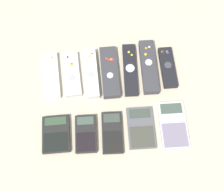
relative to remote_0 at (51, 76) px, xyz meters
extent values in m
plane|color=#B2A88E|center=(0.20, -0.12, -0.01)|extent=(3.00, 3.00, 0.00)
cube|color=white|center=(0.00, 0.00, 0.00)|extent=(0.06, 0.18, 0.02)
cylinder|color=orange|center=(0.00, 0.07, 0.01)|extent=(0.01, 0.01, 0.00)
cylinder|color=silver|center=(0.01, 0.04, 0.01)|extent=(0.01, 0.01, 0.00)
cube|color=#B7B7BC|center=(0.07, 0.00, 0.00)|extent=(0.06, 0.17, 0.02)
cylinder|color=#99999E|center=(0.07, -0.02, 0.01)|extent=(0.02, 0.02, 0.00)
cylinder|color=yellow|center=(0.07, 0.03, 0.01)|extent=(0.01, 0.01, 0.00)
cylinder|color=silver|center=(0.06, 0.06, 0.01)|extent=(0.01, 0.01, 0.00)
cylinder|color=orange|center=(0.07, 0.04, 0.01)|extent=(0.01, 0.01, 0.00)
cylinder|color=orange|center=(0.06, 0.06, 0.01)|extent=(0.01, 0.01, 0.00)
cube|color=silver|center=(0.14, -0.01, 0.00)|extent=(0.05, 0.19, 0.03)
cylinder|color=#99999E|center=(0.14, -0.02, 0.02)|extent=(0.02, 0.02, 0.00)
cylinder|color=blue|center=(0.15, 0.07, 0.02)|extent=(0.01, 0.01, 0.00)
cylinder|color=yellow|center=(0.14, 0.06, 0.02)|extent=(0.01, 0.01, 0.00)
cylinder|color=orange|center=(0.13, 0.04, 0.02)|extent=(0.01, 0.01, 0.00)
cube|color=#333338|center=(0.21, -0.01, 0.00)|extent=(0.06, 0.19, 0.02)
cylinder|color=silver|center=(0.21, -0.03, 0.02)|extent=(0.02, 0.02, 0.00)
cylinder|color=red|center=(0.21, 0.04, 0.02)|extent=(0.01, 0.01, 0.00)
cylinder|color=orange|center=(0.21, 0.04, 0.02)|extent=(0.01, 0.01, 0.00)
cylinder|color=red|center=(0.22, 0.04, 0.02)|extent=(0.01, 0.01, 0.00)
cylinder|color=red|center=(0.20, 0.04, 0.02)|extent=(0.01, 0.01, 0.00)
cube|color=black|center=(0.28, 0.00, 0.00)|extent=(0.06, 0.20, 0.02)
cylinder|color=silver|center=(0.28, 0.00, 0.01)|extent=(0.03, 0.03, 0.00)
cylinder|color=yellow|center=(0.29, 0.05, 0.01)|extent=(0.01, 0.01, 0.00)
cylinder|color=yellow|center=(0.28, 0.06, 0.01)|extent=(0.01, 0.01, 0.00)
cube|color=#333338|center=(0.34, 0.00, 0.00)|extent=(0.06, 0.21, 0.03)
cylinder|color=silver|center=(0.34, 0.01, 0.02)|extent=(0.02, 0.02, 0.00)
cylinder|color=silver|center=(0.35, 0.07, 0.02)|extent=(0.01, 0.01, 0.00)
cylinder|color=yellow|center=(0.33, 0.04, 0.02)|extent=(0.01, 0.01, 0.00)
cylinder|color=orange|center=(0.34, 0.07, 0.02)|extent=(0.01, 0.01, 0.00)
cube|color=black|center=(0.41, -0.01, 0.00)|extent=(0.05, 0.15, 0.02)
cylinder|color=#38383D|center=(0.41, 0.00, 0.01)|extent=(0.03, 0.03, 0.00)
cylinder|color=yellow|center=(0.40, 0.05, 0.01)|extent=(0.01, 0.01, 0.00)
cylinder|color=orange|center=(0.41, 0.05, 0.01)|extent=(0.01, 0.01, 0.00)
cylinder|color=blue|center=(0.42, 0.05, 0.01)|extent=(0.01, 0.01, 0.00)
cylinder|color=silver|center=(0.40, 0.05, 0.01)|extent=(0.01, 0.01, 0.00)
cube|color=black|center=(0.01, -0.21, 0.00)|extent=(0.09, 0.12, 0.02)
cube|color=#2D422D|center=(0.01, -0.17, 0.01)|extent=(0.07, 0.03, 0.00)
cube|color=black|center=(0.01, -0.24, 0.01)|extent=(0.08, 0.06, 0.00)
cube|color=black|center=(0.11, -0.22, 0.00)|extent=(0.07, 0.13, 0.02)
cube|color=#38473D|center=(0.11, -0.18, 0.01)|extent=(0.05, 0.03, 0.00)
cube|color=black|center=(0.11, -0.25, 0.01)|extent=(0.06, 0.06, 0.00)
cube|color=black|center=(0.19, -0.22, 0.00)|extent=(0.07, 0.14, 0.01)
cube|color=#333D33|center=(0.19, -0.18, 0.00)|extent=(0.05, 0.03, 0.00)
cube|color=black|center=(0.19, -0.26, 0.00)|extent=(0.06, 0.07, 0.00)
cube|color=#4C4C51|center=(0.29, -0.22, 0.00)|extent=(0.09, 0.14, 0.01)
cube|color=#333D33|center=(0.29, -0.17, 0.00)|extent=(0.07, 0.03, 0.00)
cube|color=#383B31|center=(0.29, -0.25, 0.00)|extent=(0.08, 0.07, 0.00)
cube|color=#B2B2B7|center=(0.39, -0.21, 0.00)|extent=(0.09, 0.16, 0.01)
cube|color=#38473D|center=(0.39, -0.16, 0.00)|extent=(0.07, 0.04, 0.00)
cube|color=slate|center=(0.39, -0.25, 0.00)|extent=(0.08, 0.08, 0.00)
camera|label=1|loc=(0.17, -0.51, 0.97)|focal=50.00mm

